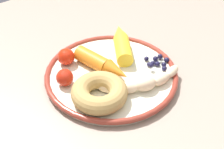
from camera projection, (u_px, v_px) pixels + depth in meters
dining_table at (106, 105)px, 0.76m from camera, size 1.26×0.92×0.70m
plate at (112, 76)px, 0.72m from camera, size 0.28×0.28×0.02m
banana at (144, 82)px, 0.68m from camera, size 0.18×0.08×0.03m
carrot_orange at (103, 64)px, 0.71m from camera, size 0.06×0.14×0.03m
carrot_yellow at (122, 42)px, 0.77m from camera, size 0.10×0.14×0.04m
donut at (99, 92)px, 0.65m from camera, size 0.14×0.14×0.04m
blueberry_pile at (158, 62)px, 0.74m from camera, size 0.06×0.06×0.02m
tomato_near at (65, 78)px, 0.68m from camera, size 0.04×0.04×0.04m
tomato_mid at (66, 57)px, 0.73m from camera, size 0.04×0.04×0.04m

